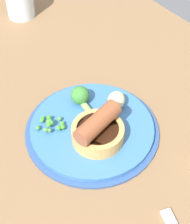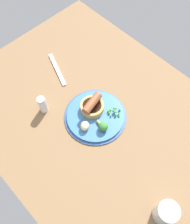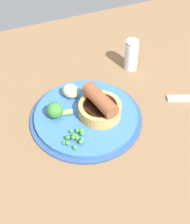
{
  "view_description": "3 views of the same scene",
  "coord_description": "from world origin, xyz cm",
  "px_view_note": "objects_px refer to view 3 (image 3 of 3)",
  "views": [
    {
      "loc": [
        -34.39,
        24.86,
        54.8
      ],
      "look_at": [
        -0.26,
        -1.81,
        7.33
      ],
      "focal_mm": 60.0,
      "sensor_mm": 36.0,
      "label": 1
    },
    {
      "loc": [
        31.18,
        -31.79,
        87.92
      ],
      "look_at": [
        -0.89,
        -0.79,
        6.03
      ],
      "focal_mm": 40.0,
      "sensor_mm": 36.0,
      "label": 2
    },
    {
      "loc": [
        17.11,
        50.14,
        61.77
      ],
      "look_at": [
        -1.96,
        0.62,
        6.22
      ],
      "focal_mm": 60.0,
      "sensor_mm": 36.0,
      "label": 3
    }
  ],
  "objects_px": {
    "potato_chunk_0": "(71,91)",
    "pea_pile": "(76,137)",
    "sausage_pudding": "(101,108)",
    "broccoli_floret_near": "(56,110)",
    "dinner_plate": "(86,117)",
    "salt_shaker": "(131,55)"
  },
  "relations": [
    {
      "from": "potato_chunk_0",
      "to": "broccoli_floret_near",
      "type": "bearing_deg",
      "value": 43.85
    },
    {
      "from": "broccoli_floret_near",
      "to": "salt_shaker",
      "type": "height_order",
      "value": "salt_shaker"
    },
    {
      "from": "sausage_pudding",
      "to": "potato_chunk_0",
      "type": "xyz_separation_m",
      "value": [
        0.04,
        -0.08,
        -0.01
      ]
    },
    {
      "from": "sausage_pudding",
      "to": "salt_shaker",
      "type": "relative_size",
      "value": 1.19
    },
    {
      "from": "dinner_plate",
      "to": "sausage_pudding",
      "type": "bearing_deg",
      "value": 153.26
    },
    {
      "from": "dinner_plate",
      "to": "broccoli_floret_near",
      "type": "height_order",
      "value": "broccoli_floret_near"
    },
    {
      "from": "dinner_plate",
      "to": "salt_shaker",
      "type": "xyz_separation_m",
      "value": [
        -0.16,
        -0.12,
        0.03
      ]
    },
    {
      "from": "pea_pile",
      "to": "potato_chunk_0",
      "type": "relative_size",
      "value": 1.32
    },
    {
      "from": "dinner_plate",
      "to": "sausage_pudding",
      "type": "distance_m",
      "value": 0.04
    },
    {
      "from": "pea_pile",
      "to": "salt_shaker",
      "type": "relative_size",
      "value": 0.63
    },
    {
      "from": "dinner_plate",
      "to": "broccoli_floret_near",
      "type": "relative_size",
      "value": 4.37
    },
    {
      "from": "pea_pile",
      "to": "broccoli_floret_near",
      "type": "xyz_separation_m",
      "value": [
        0.02,
        -0.08,
        0.01
      ]
    },
    {
      "from": "sausage_pudding",
      "to": "dinner_plate",
      "type": "bearing_deg",
      "value": -129.55
    },
    {
      "from": "sausage_pudding",
      "to": "pea_pile",
      "type": "bearing_deg",
      "value": -71.62
    },
    {
      "from": "dinner_plate",
      "to": "broccoli_floret_near",
      "type": "bearing_deg",
      "value": -17.87
    },
    {
      "from": "pea_pile",
      "to": "salt_shaker",
      "type": "distance_m",
      "value": 0.27
    },
    {
      "from": "salt_shaker",
      "to": "pea_pile",
      "type": "bearing_deg",
      "value": 41.36
    },
    {
      "from": "broccoli_floret_near",
      "to": "potato_chunk_0",
      "type": "height_order",
      "value": "broccoli_floret_near"
    },
    {
      "from": "dinner_plate",
      "to": "pea_pile",
      "type": "bearing_deg",
      "value": 53.18
    },
    {
      "from": "sausage_pudding",
      "to": "salt_shaker",
      "type": "bearing_deg",
      "value": 122.94
    },
    {
      "from": "potato_chunk_0",
      "to": "salt_shaker",
      "type": "relative_size",
      "value": 0.47
    },
    {
      "from": "potato_chunk_0",
      "to": "pea_pile",
      "type": "bearing_deg",
      "value": 75.72
    }
  ]
}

